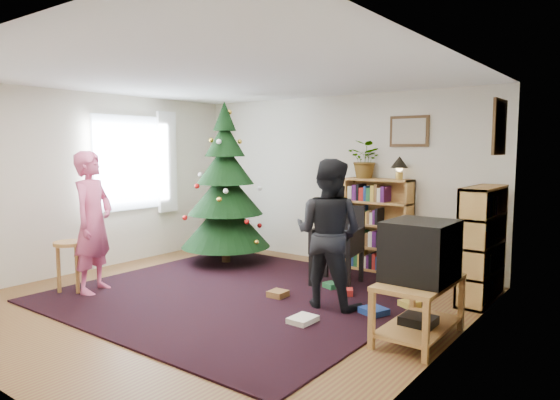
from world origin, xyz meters
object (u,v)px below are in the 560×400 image
Objects in this scene: picture_right at (500,127)px; bookshelf_right at (482,243)px; person_standing at (93,222)px; stool at (70,253)px; tv_stand at (419,304)px; armchair at (341,242)px; picture_back at (409,131)px; potted_plant at (366,159)px; bookshelf_back at (378,224)px; crt_tv at (420,251)px; table_lamp at (399,164)px; person_by_chair at (328,234)px; christmas_tree at (225,197)px.

bookshelf_right is (-0.14, 0.02, -1.29)m from picture_right.
stool is at bearing 108.56° from person_standing.
tv_stand is 1.94m from armchair.
potted_plant is (-0.57, -0.14, -0.39)m from picture_back.
crt_tv is (1.44, -2.12, 0.15)m from bookshelf_back.
armchair reaches higher than stool.
table_lamp is (-1.14, 2.12, 1.18)m from tv_stand.
bookshelf_right is at bearing -142.64° from person_by_chair.
armchair is 0.59× the size of person_standing.
potted_plant is (-0.14, 0.91, 1.03)m from armchair.
picture_right is 0.46× the size of bookshelf_right.
crt_tv is (1.07, -2.25, -1.13)m from picture_back.
person_standing is 1.05× the size of person_by_chair.
stool is at bearing 123.47° from bookshelf_right.
person_standing is at bearing -95.85° from christmas_tree.
bookshelf_right is at bearing -18.02° from potted_plant.
christmas_tree reaches higher than bookshelf_back.
crt_tv is 1.95× the size of table_lamp.
picture_back is 1.89m from bookshelf_right.
bookshelf_back is at bearing 124.18° from crt_tv.
bookshelf_back is 0.77× the size of person_standing.
person_standing is (0.20, 0.19, 0.36)m from stool.
christmas_tree reaches higher than potted_plant.
christmas_tree is 2.00m from armchair.
potted_plant reaches higher than bookshelf_right.
table_lamp is at bearing -96.95° from person_by_chair.
person_by_chair is (-1.41, -1.21, -1.14)m from picture_right.
table_lamp is (2.73, 3.21, 1.03)m from stool.
tv_stand is at bearing -52.22° from potted_plant.
armchair is 1.89× the size of potted_plant.
christmas_tree is at bearing -154.47° from bookshelf_back.
person_by_chair is at bearing -90.33° from table_lamp.
armchair is 3.30m from stool.
bookshelf_back is 1.31× the size of armchair.
christmas_tree reaches higher than picture_right.
christmas_tree is 2.48× the size of tv_stand.
christmas_tree is at bearing 172.27° from armchair.
christmas_tree is 1.42× the size of person_standing.
picture_back is at bearing 151.31° from picture_right.
bookshelf_right is 0.81× the size of person_by_chair.
christmas_tree is (-2.38, -1.10, -0.95)m from picture_back.
bookshelf_back is at bearing -87.47° from person_by_chair.
person_standing reaches higher than crt_tv.
picture_right is 1.14× the size of potted_plant.
christmas_tree is at bearing -174.29° from picture_right.
crt_tv is 3.77m from person_standing.
bookshelf_right is at bearing 2.27° from armchair.
table_lamp reaches higher than armchair.
picture_back is 2.79m from christmas_tree.
stool is at bearing -164.24° from tv_stand.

